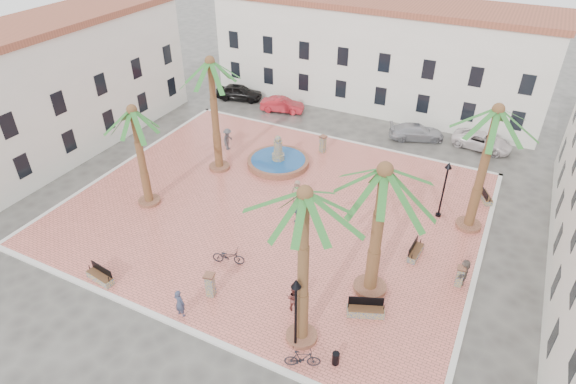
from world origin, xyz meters
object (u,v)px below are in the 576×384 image
at_px(bench_s, 100,277).
at_px(car_white, 482,141).
at_px(palm_s, 305,212).
at_px(litter_bin, 336,358).
at_px(palm_sw, 134,122).
at_px(palm_ne, 495,124).
at_px(pedestrian_fountain_b, 298,211).
at_px(lamppost_s, 296,302).
at_px(bicycle_a, 228,256).
at_px(pedestrian_fountain_a, 297,192).
at_px(pedestrian_east, 464,272).
at_px(palm_nw, 211,74).
at_px(car_silver, 416,132).
at_px(cyclist_b, 294,298).
at_px(pedestrian_north, 228,139).
at_px(bench_se, 365,311).
at_px(lamppost_e, 446,180).
at_px(fountain, 278,161).
at_px(palm_e, 383,187).
at_px(car_red, 282,105).
at_px(bench_ne, 485,197).
at_px(bench_e, 415,252).
at_px(bollard_e, 460,276).
at_px(bollard_se, 210,285).
at_px(bollard_n, 323,144).
at_px(bicycle_b, 302,359).
at_px(cyclist_a, 180,303).
at_px(car_black, 239,92).

xyz_separation_m(bench_s, car_white, (16.25, 25.28, 0.24)).
height_order(palm_s, litter_bin, palm_s).
xyz_separation_m(palm_sw, palm_ne, (19.64, 6.89, 1.11)).
distance_m(pedestrian_fountain_b, car_white, 18.09).
distance_m(lamppost_s, bicycle_a, 7.25).
xyz_separation_m(pedestrian_fountain_a, pedestrian_east, (11.25, -2.85, -0.07)).
bearing_deg(lamppost_s, palm_nw, 135.23).
relative_size(bench_s, car_silver, 0.40).
xyz_separation_m(cyclist_b, pedestrian_north, (-12.11, 12.88, 0.11)).
height_order(bench_se, lamppost_e, lamppost_e).
relative_size(fountain, palm_ne, 0.57).
xyz_separation_m(fountain, pedestrian_north, (-4.68, 0.34, 0.57)).
height_order(pedestrian_fountain_b, pedestrian_north, pedestrian_north).
bearing_deg(palm_s, palm_e, 67.53).
relative_size(pedestrian_fountain_b, car_red, 0.40).
xyz_separation_m(bench_ne, car_white, (-1.34, 7.83, 0.26)).
bearing_deg(palm_ne, palm_s, -114.27).
bearing_deg(car_silver, bench_e, 171.74).
xyz_separation_m(bench_ne, bollard_e, (-0.13, -9.13, 0.42)).
bearing_deg(pedestrian_north, palm_s, -143.35).
relative_size(fountain, lamppost_s, 1.10).
bearing_deg(fountain, pedestrian_east, -24.72).
relative_size(palm_s, cyclist_b, 5.50).
relative_size(bench_e, pedestrian_east, 1.08).
bearing_deg(bollard_se, palm_nw, 121.49).
height_order(bollard_n, bicycle_a, bollard_n).
xyz_separation_m(car_red, car_white, (17.70, 0.83, -0.01)).
xyz_separation_m(litter_bin, pedestrian_east, (4.19, 7.82, 0.46)).
relative_size(bicycle_a, pedestrian_fountain_b, 1.16).
distance_m(bench_ne, lamppost_e, 4.74).
height_order(palm_e, bench_s, palm_e).
xyz_separation_m(palm_e, bollard_n, (-8.19, 12.76, -5.78)).
height_order(palm_nw, palm_ne, palm_nw).
bearing_deg(bicycle_b, lamppost_s, 16.99).
xyz_separation_m(fountain, car_red, (-4.31, 9.06, 0.18)).
bearing_deg(pedestrian_fountain_a, pedestrian_north, 142.26).
relative_size(litter_bin, car_silver, 0.15).
relative_size(fountain, palm_nw, 0.55).
relative_size(bench_s, pedestrian_north, 0.99).
distance_m(bollard_n, bicycle_b, 19.98).
distance_m(bicycle_b, pedestrian_north, 21.05).
height_order(palm_sw, bench_s, palm_sw).
height_order(bench_se, pedestrian_north, pedestrian_north).
distance_m(cyclist_a, bicycle_a, 4.35).
relative_size(palm_nw, bicycle_a, 4.59).
height_order(bench_e, pedestrian_north, pedestrian_north).
height_order(pedestrian_fountain_a, car_silver, pedestrian_fountain_a).
bearing_deg(palm_s, pedestrian_fountain_b, 116.88).
height_order(lamppost_e, car_black, lamppost_e).
xyz_separation_m(fountain, car_black, (-9.38, 9.70, 0.28)).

